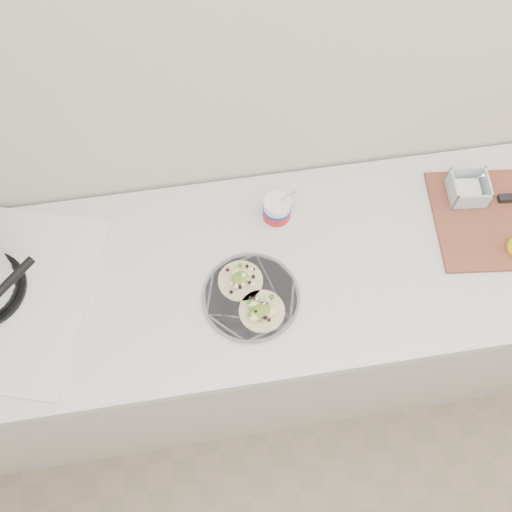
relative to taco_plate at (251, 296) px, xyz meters
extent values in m
cube|color=beige|center=(0.12, 0.40, 0.38)|extent=(3.50, 0.05, 2.60)
cube|color=silver|center=(0.12, 0.11, -0.49)|extent=(2.40, 0.62, 0.86)
cube|color=silver|center=(0.12, 0.09, -0.04)|extent=(2.44, 0.66, 0.04)
cylinder|color=slate|center=(0.00, 0.00, -0.01)|extent=(0.26, 0.26, 0.01)
cylinder|color=slate|center=(0.00, 0.00, -0.01)|extent=(0.28, 0.28, 0.00)
cylinder|color=white|center=(0.12, 0.25, 0.03)|extent=(0.08, 0.08, 0.10)
cylinder|color=red|center=(0.12, 0.25, 0.03)|extent=(0.08, 0.08, 0.04)
cylinder|color=#192D99|center=(0.12, 0.25, 0.05)|extent=(0.09, 0.09, 0.01)
cube|color=white|center=(0.71, 0.24, 0.01)|extent=(0.07, 0.07, 0.03)
camera|label=1|loc=(-0.09, -0.65, 1.46)|focal=40.00mm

